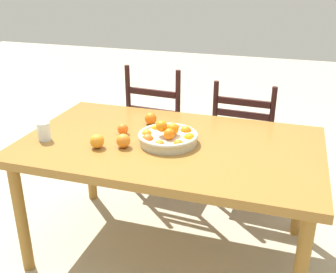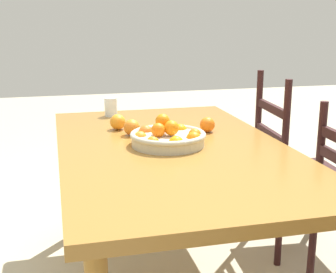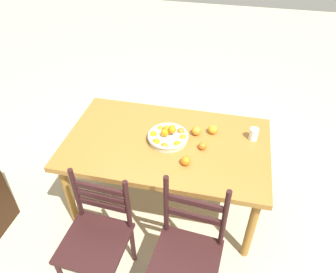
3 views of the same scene
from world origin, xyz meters
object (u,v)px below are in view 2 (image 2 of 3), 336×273
object	(u,v)px
fruit_bowl	(168,137)
chair_near_window	(294,171)
dining_table	(172,161)
orange_loose_0	(207,125)
orange_loose_3	(132,127)
orange_loose_1	(163,123)
orange_loose_2	(118,122)
drinking_glass	(111,107)

from	to	relation	value
fruit_bowl	chair_near_window	bearing A→B (deg)	111.14
dining_table	chair_near_window	bearing A→B (deg)	112.10
orange_loose_0	orange_loose_3	size ratio (longest dim) A/B	0.96
fruit_bowl	orange_loose_3	bearing A→B (deg)	-149.84
orange_loose_1	orange_loose_3	distance (m)	0.19
chair_near_window	orange_loose_2	xyz separation A→B (m)	(-0.04, -0.97, 0.33)
orange_loose_1	orange_loose_2	xyz separation A→B (m)	(-0.06, -0.22, 0.01)
fruit_bowl	orange_loose_3	xyz separation A→B (m)	(-0.21, -0.12, 0.00)
dining_table	orange_loose_1	size ratio (longest dim) A/B	26.13
drinking_glass	orange_loose_1	bearing A→B (deg)	28.43
orange_loose_0	orange_loose_3	bearing A→B (deg)	-93.71
dining_table	orange_loose_2	distance (m)	0.42
dining_table	fruit_bowl	size ratio (longest dim) A/B	4.98
orange_loose_3	drinking_glass	distance (m)	0.47
fruit_bowl	orange_loose_3	world-z (taller)	fruit_bowl
fruit_bowl	orange_loose_2	world-z (taller)	fruit_bowl
fruit_bowl	orange_loose_2	bearing A→B (deg)	-153.49
orange_loose_0	orange_loose_3	distance (m)	0.37
orange_loose_2	drinking_glass	distance (m)	0.33
dining_table	chair_near_window	distance (m)	0.87
dining_table	drinking_glass	size ratio (longest dim) A/B	15.90
chair_near_window	fruit_bowl	bearing A→B (deg)	115.80
fruit_bowl	orange_loose_3	distance (m)	0.25
chair_near_window	fruit_bowl	xyz separation A→B (m)	(0.31, -0.80, 0.33)
orange_loose_1	fruit_bowl	bearing A→B (deg)	-8.91
orange_loose_0	orange_loose_3	xyz separation A→B (m)	(-0.02, -0.37, 0.00)
orange_loose_1	orange_loose_0	bearing A→B (deg)	63.38
orange_loose_0	drinking_glass	bearing A→B (deg)	-139.98
orange_loose_1	chair_near_window	bearing A→B (deg)	91.51
dining_table	drinking_glass	bearing A→B (deg)	-164.97
orange_loose_0	orange_loose_1	xyz separation A→B (m)	(-0.10, -0.20, -0.01)
orange_loose_3	orange_loose_1	bearing A→B (deg)	114.25
orange_loose_3	chair_near_window	bearing A→B (deg)	95.94
orange_loose_2	orange_loose_1	bearing A→B (deg)	75.64
orange_loose_0	orange_loose_1	bearing A→B (deg)	-116.62
chair_near_window	fruit_bowl	size ratio (longest dim) A/B	2.98
chair_near_window	orange_loose_3	world-z (taller)	chair_near_window
fruit_bowl	drinking_glass	xyz separation A→B (m)	(-0.68, -0.17, 0.01)
chair_near_window	orange_loose_3	xyz separation A→B (m)	(0.10, -0.93, 0.33)
orange_loose_3	orange_loose_2	bearing A→B (deg)	-159.89
chair_near_window	orange_loose_1	world-z (taller)	chair_near_window
dining_table	fruit_bowl	bearing A→B (deg)	-111.96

